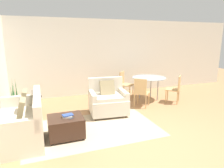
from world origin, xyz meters
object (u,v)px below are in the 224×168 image
(potted_plant, at_px, (16,109))
(dining_chair_far_left, at_px, (124,82))
(side_table, at_px, (35,102))
(couch, at_px, (22,123))
(ottoman, at_px, (66,126))
(dining_chair_near_left, at_px, (141,91))
(tv_remote_primary, at_px, (71,118))
(picture_frame, at_px, (34,93))
(armchair, at_px, (108,101))
(dining_table, at_px, (149,80))
(book_stack, at_px, (67,116))
(dining_chair_near_right, at_px, (176,87))

(potted_plant, xyz_separation_m, dining_chair_far_left, (3.50, 0.86, 0.29))
(potted_plant, height_order, side_table, potted_plant)
(couch, relative_size, potted_plant, 1.61)
(ottoman, xyz_separation_m, dining_chair_near_left, (2.41, 1.14, 0.27))
(couch, height_order, dining_chair_near_left, couch)
(tv_remote_primary, xyz_separation_m, dining_chair_near_left, (2.30, 1.26, 0.07))
(picture_frame, relative_size, dining_chair_near_left, 0.23)
(potted_plant, relative_size, dining_chair_far_left, 1.20)
(armchair, xyz_separation_m, dining_table, (1.76, 0.80, 0.31))
(armchair, xyz_separation_m, book_stack, (-1.24, -0.99, 0.10))
(ottoman, xyz_separation_m, picture_frame, (-0.61, 1.54, 0.39))
(dining_chair_near_left, bearing_deg, dining_chair_near_right, 0.00)
(couch, bearing_deg, picture_frame, 78.69)
(picture_frame, distance_m, dining_chair_near_left, 3.05)
(ottoman, xyz_separation_m, dining_table, (3.04, 1.77, 0.45))
(book_stack, distance_m, dining_chair_near_right, 3.81)
(armchair, distance_m, dining_chair_near_left, 1.15)
(tv_remote_primary, bearing_deg, ottoman, 130.67)
(tv_remote_primary, distance_m, dining_chair_far_left, 3.42)
(tv_remote_primary, bearing_deg, book_stack, 122.68)
(potted_plant, distance_m, picture_frame, 0.62)
(armchair, height_order, dining_chair_near_left, armchair)
(book_stack, bearing_deg, dining_chair_near_right, 17.75)
(tv_remote_primary, bearing_deg, picture_frame, 113.36)
(ottoman, bearing_deg, armchair, 37.05)
(potted_plant, distance_m, dining_chair_near_left, 3.53)
(ottoman, xyz_separation_m, side_table, (-0.61, 1.54, 0.12))
(book_stack, bearing_deg, tv_remote_primary, -57.32)
(couch, height_order, potted_plant, potted_plant)
(book_stack, relative_size, dining_chair_near_left, 0.26)
(couch, xyz_separation_m, picture_frame, (0.25, 1.27, 0.31))
(armchair, height_order, tv_remote_primary, armchair)
(tv_remote_primary, height_order, dining_table, dining_table)
(couch, relative_size, dining_table, 1.52)
(armchair, relative_size, dining_table, 0.93)
(book_stack, bearing_deg, dining_table, 30.86)
(book_stack, bearing_deg, side_table, 112.69)
(tv_remote_primary, distance_m, dining_table, 3.50)
(tv_remote_primary, bearing_deg, dining_chair_near_left, 28.79)
(armchair, bearing_deg, side_table, 163.09)
(armchair, bearing_deg, book_stack, -141.40)
(potted_plant, xyz_separation_m, dining_table, (4.13, 0.23, 0.46))
(dining_chair_near_left, bearing_deg, ottoman, -154.70)
(ottoman, relative_size, side_table, 1.37)
(armchair, bearing_deg, dining_chair_near_right, 4.13)
(tv_remote_primary, bearing_deg, potted_plant, 125.57)
(couch, bearing_deg, potted_plant, 99.81)
(potted_plant, bearing_deg, dining_table, 3.12)
(potted_plant, distance_m, dining_chair_far_left, 3.61)
(dining_chair_near_right, xyz_separation_m, dining_chair_far_left, (-1.26, 1.26, 0.00))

